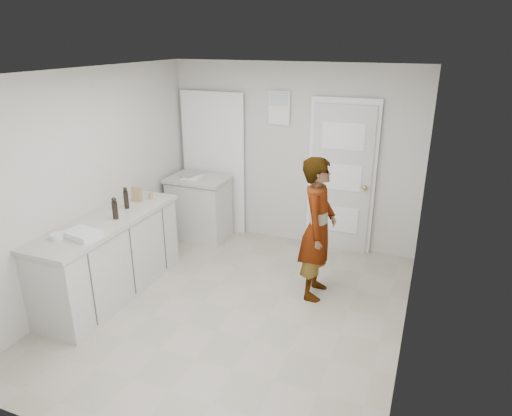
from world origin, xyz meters
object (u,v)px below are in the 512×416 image
at_px(egg_bowl, 57,236).
at_px(baking_dish, 82,234).
at_px(person, 318,229).
at_px(spice_jar, 151,196).
at_px(oil_cruet_a, 115,209).
at_px(oil_cruet_b, 126,198).
at_px(cake_mix_box, 137,194).

bearing_deg(egg_bowl, baking_dish, 32.06).
distance_m(person, baking_dish, 2.46).
relative_size(spice_jar, oil_cruet_a, 0.32).
height_order(oil_cruet_b, egg_bowl, oil_cruet_b).
relative_size(person, spice_jar, 20.60).
distance_m(person, oil_cruet_a, 2.23).
bearing_deg(oil_cruet_b, cake_mix_box, 95.88).
relative_size(person, baking_dish, 4.34).
bearing_deg(egg_bowl, oil_cruet_b, 83.32).
height_order(cake_mix_box, spice_jar, cake_mix_box).
distance_m(cake_mix_box, egg_bowl, 1.21).
xyz_separation_m(oil_cruet_a, egg_bowl, (-0.20, -0.65, -0.09)).
bearing_deg(baking_dish, person, 32.54).
distance_m(person, spice_jar, 2.10).
height_order(cake_mix_box, oil_cruet_b, oil_cruet_b).
distance_m(spice_jar, egg_bowl, 1.36).
bearing_deg(oil_cruet_a, person, 21.16).
bearing_deg(baking_dish, oil_cruet_b, 95.96).
relative_size(baking_dish, egg_bowl, 2.71).
height_order(spice_jar, oil_cruet_b, oil_cruet_b).
distance_m(oil_cruet_a, baking_dish, 0.53).
bearing_deg(egg_bowl, spice_jar, 82.24).
xyz_separation_m(spice_jar, egg_bowl, (-0.18, -1.34, -0.01)).
relative_size(cake_mix_box, oil_cruet_b, 0.73).
xyz_separation_m(cake_mix_box, oil_cruet_b, (0.02, -0.24, 0.03)).
xyz_separation_m(cake_mix_box, spice_jar, (0.10, 0.14, -0.05)).
relative_size(oil_cruet_a, baking_dish, 0.67).
xyz_separation_m(person, cake_mix_box, (-2.18, -0.24, 0.21)).
height_order(cake_mix_box, oil_cruet_a, oil_cruet_a).
height_order(person, baking_dish, person).
bearing_deg(cake_mix_box, person, -1.02).
distance_m(spice_jar, oil_cruet_b, 0.40).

